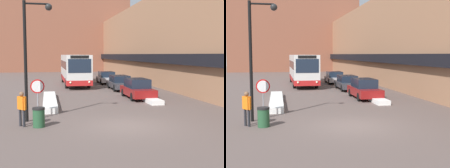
% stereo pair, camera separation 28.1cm
% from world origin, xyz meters
% --- Properties ---
extents(ground_plane, '(160.00, 160.00, 0.00)m').
position_xyz_m(ground_plane, '(0.00, 0.00, 0.00)').
color(ground_plane, brown).
extents(building_row_right, '(5.50, 60.00, 9.91)m').
position_xyz_m(building_row_right, '(9.98, 24.00, 4.94)').
color(building_row_right, '#996B4C').
rests_on(building_row_right, ground_plane).
extents(building_backdrop_far, '(26.00, 8.00, 18.90)m').
position_xyz_m(building_backdrop_far, '(0.00, 51.87, 9.45)').
color(building_backdrop_far, brown).
rests_on(building_backdrop_far, ground_plane).
extents(snow_bank_left, '(0.90, 8.39, 0.35)m').
position_xyz_m(snow_bank_left, '(-3.60, 7.98, 0.17)').
color(snow_bank_left, silver).
rests_on(snow_bank_left, ground_plane).
extents(snow_bank_right, '(0.90, 8.58, 0.31)m').
position_xyz_m(snow_bank_right, '(3.60, 9.75, 0.16)').
color(snow_bank_right, silver).
rests_on(snow_bank_right, ground_plane).
extents(city_bus, '(2.54, 11.67, 3.40)m').
position_xyz_m(city_bus, '(-0.69, 21.06, 1.83)').
color(city_bus, silver).
rests_on(city_bus, ground_plane).
extents(parked_car_front, '(1.81, 4.52, 1.55)m').
position_xyz_m(parked_car_front, '(3.20, 9.14, 0.77)').
color(parked_car_front, maroon).
rests_on(parked_car_front, ground_plane).
extents(parked_car_middle, '(1.83, 4.70, 1.40)m').
position_xyz_m(parked_car_middle, '(3.20, 15.24, 0.71)').
color(parked_car_middle, '#38383D').
rests_on(parked_car_middle, ground_plane).
extents(parked_car_back, '(1.93, 4.33, 1.40)m').
position_xyz_m(parked_car_back, '(3.20, 22.15, 0.72)').
color(parked_car_back, '#B7B7BC').
rests_on(parked_car_back, ground_plane).
extents(stop_sign, '(0.76, 0.08, 2.11)m').
position_xyz_m(stop_sign, '(-4.28, 2.95, 1.52)').
color(stop_sign, gray).
rests_on(stop_sign, ground_plane).
extents(street_lamp, '(1.46, 0.36, 6.15)m').
position_xyz_m(street_lamp, '(-4.52, 2.05, 3.82)').
color(street_lamp, black).
rests_on(street_lamp, ground_plane).
extents(pedestrian, '(0.45, 0.48, 1.69)m').
position_xyz_m(pedestrian, '(-4.97, 0.94, 1.01)').
color(pedestrian, '#232328').
rests_on(pedestrian, ground_plane).
extents(trash_bin, '(0.59, 0.59, 0.95)m').
position_xyz_m(trash_bin, '(-4.18, 0.63, 0.48)').
color(trash_bin, '#234C2D').
rests_on(trash_bin, ground_plane).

